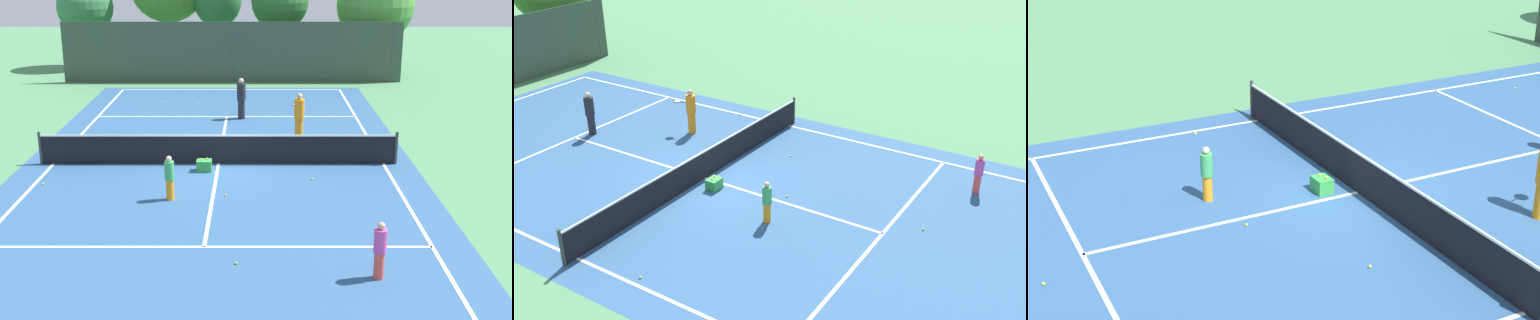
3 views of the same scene
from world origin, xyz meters
TOP-DOWN VIEW (x-y plane):
  - ground_plane at (0.00, 0.00)m, footprint 80.00×80.00m
  - court_surface at (0.00, 0.00)m, footprint 13.00×25.00m
  - tennis_net at (0.00, 0.00)m, footprint 11.90×0.10m
  - perimeter_fence at (0.00, 14.00)m, footprint 18.00×0.12m
  - tree_0 at (2.60, 16.91)m, footprint 3.23×3.23m
  - tree_1 at (-8.77, 18.45)m, footprint 3.27×3.27m
  - tree_3 at (7.93, 16.76)m, footprint 4.34×4.34m
  - player_0 at (0.64, 6.09)m, footprint 0.37×0.37m
  - player_1 at (-1.20, -3.26)m, footprint 0.28×0.28m
  - player_2 at (3.92, -7.95)m, footprint 0.28×0.28m
  - player_3 at (2.85, 2.87)m, footprint 0.48×0.96m
  - ball_crate at (-0.42, -0.72)m, footprint 0.48×0.38m
  - tennis_ball_0 at (-3.27, 0.39)m, footprint 0.07×0.07m
  - tennis_ball_1 at (-4.45, 8.81)m, footprint 0.07×0.07m
  - tennis_ball_2 at (4.82, 1.10)m, footprint 0.07×0.07m
  - tennis_ball_3 at (-5.23, -2.04)m, footprint 0.07×0.07m
  - tennis_ball_4 at (2.99, -1.58)m, footprint 0.07×0.07m
  - tennis_ball_5 at (3.38, 3.28)m, footprint 0.07×0.07m
  - tennis_ball_6 at (0.80, -7.30)m, footprint 0.07×0.07m
  - tennis_ball_8 at (0.36, -3.00)m, footprint 0.07×0.07m
  - tennis_ball_9 at (-1.40, 8.75)m, footprint 0.07×0.07m
  - tennis_ball_10 at (-2.99, 9.05)m, footprint 0.07×0.07m
  - tennis_ball_11 at (5.38, 2.34)m, footprint 0.07×0.07m

SIDE VIEW (x-z plane):
  - ground_plane at x=0.00m, z-range 0.00..0.00m
  - court_surface at x=0.00m, z-range 0.00..0.01m
  - tennis_ball_0 at x=-3.27m, z-range 0.00..0.07m
  - tennis_ball_1 at x=-4.45m, z-range 0.00..0.07m
  - tennis_ball_2 at x=4.82m, z-range 0.00..0.07m
  - tennis_ball_3 at x=-5.23m, z-range 0.00..0.07m
  - tennis_ball_4 at x=2.99m, z-range 0.00..0.07m
  - tennis_ball_5 at x=3.38m, z-range 0.00..0.07m
  - tennis_ball_6 at x=0.80m, z-range 0.00..0.07m
  - tennis_ball_8 at x=0.36m, z-range 0.00..0.07m
  - tennis_ball_9 at x=-1.40m, z-range 0.00..0.07m
  - tennis_ball_10 at x=-2.99m, z-range 0.00..0.07m
  - tennis_ball_11 at x=5.38m, z-range 0.00..0.07m
  - ball_crate at x=-0.42m, z-range -0.03..0.39m
  - tennis_net at x=0.00m, z-range -0.04..1.06m
  - player_1 at x=-1.20m, z-range 0.02..1.32m
  - player_2 at x=3.92m, z-range 0.02..1.34m
  - player_0 at x=0.64m, z-range 0.02..1.74m
  - player_3 at x=2.85m, z-range 0.03..1.80m
  - perimeter_fence at x=0.00m, z-range 0.00..3.20m
  - tree_1 at x=-8.77m, z-range 0.94..6.13m
  - tree_3 at x=7.93m, z-range 0.83..6.84m
  - tree_0 at x=2.60m, z-range 1.17..6.80m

